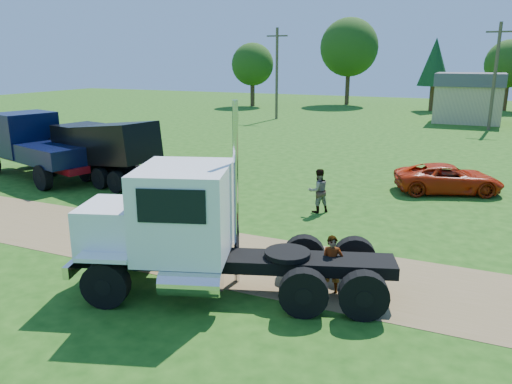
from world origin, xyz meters
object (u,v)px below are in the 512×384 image
at_px(white_semi_tractor, 189,229).
at_px(orange_pickup, 448,178).
at_px(navy_truck, 33,145).
at_px(black_dump_truck, 100,147).
at_px(spectator_a, 332,265).

relative_size(white_semi_tractor, orange_pickup, 1.77).
bearing_deg(white_semi_tractor, navy_truck, 132.02).
distance_m(white_semi_tractor, navy_truck, 16.59).
bearing_deg(orange_pickup, black_dump_truck, 86.25).
bearing_deg(spectator_a, white_semi_tractor, -172.96).
distance_m(orange_pickup, spectator_a, 12.41).
bearing_deg(black_dump_truck, orange_pickup, 29.06).
bearing_deg(white_semi_tractor, spectator_a, 3.19).
xyz_separation_m(black_dump_truck, navy_truck, (-3.92, -0.58, -0.07)).
bearing_deg(spectator_a, navy_truck, 144.69).
height_order(white_semi_tractor, navy_truck, white_semi_tractor).
xyz_separation_m(black_dump_truck, spectator_a, (14.04, -7.32, -0.98)).
distance_m(navy_truck, spectator_a, 19.20).
height_order(navy_truck, orange_pickup, navy_truck).
bearing_deg(spectator_a, black_dump_truck, 137.74).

